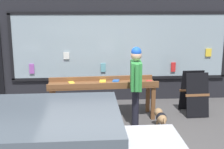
# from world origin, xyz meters

# --- Properties ---
(ground_plane) EXTENTS (40.00, 40.00, 0.00)m
(ground_plane) POSITION_xyz_m (0.00, 0.00, 0.00)
(ground_plane) COLOR #474444
(shopfront_facade) EXTENTS (8.76, 0.29, 3.34)m
(shopfront_facade) POSITION_xyz_m (-0.00, 2.39, 1.65)
(shopfront_facade) COLOR black
(shopfront_facade) RESTS_ON ground_plane
(display_table_main) EXTENTS (2.50, 0.80, 0.91)m
(display_table_main) POSITION_xyz_m (0.00, 1.01, 0.73)
(display_table_main) COLOR brown
(display_table_main) RESTS_ON ground_plane
(person_browsing) EXTENTS (0.26, 0.68, 1.74)m
(person_browsing) POSITION_xyz_m (0.68, 0.44, 1.03)
(person_browsing) COLOR black
(person_browsing) RESTS_ON ground_plane
(small_dog) EXTENTS (0.23, 0.61, 0.40)m
(small_dog) POSITION_xyz_m (1.20, 0.23, 0.27)
(small_dog) COLOR #99724C
(small_dog) RESTS_ON ground_plane
(sandwich_board_sign) EXTENTS (0.59, 0.67, 1.03)m
(sandwich_board_sign) POSITION_xyz_m (2.20, 1.12, 0.52)
(sandwich_board_sign) COLOR black
(sandwich_board_sign) RESTS_ON ground_plane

